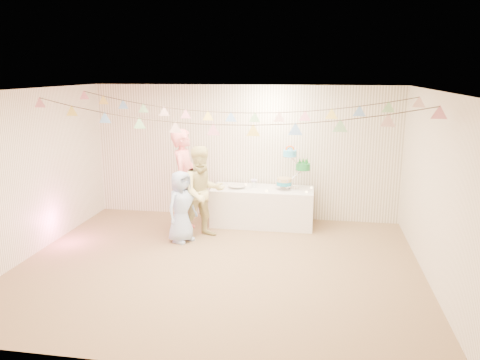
% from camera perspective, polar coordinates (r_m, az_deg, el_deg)
% --- Properties ---
extents(floor, '(6.00, 6.00, 0.00)m').
position_cam_1_polar(floor, '(7.16, -2.68, -10.40)').
color(floor, '#816446').
rests_on(floor, ground).
extents(ceiling, '(6.00, 6.00, 0.00)m').
position_cam_1_polar(ceiling, '(6.57, -2.93, 10.86)').
color(ceiling, silver).
rests_on(ceiling, ground).
extents(back_wall, '(6.00, 6.00, 0.00)m').
position_cam_1_polar(back_wall, '(9.15, 0.53, 3.38)').
color(back_wall, white).
rests_on(back_wall, ground).
extents(front_wall, '(6.00, 6.00, 0.00)m').
position_cam_1_polar(front_wall, '(4.44, -9.73, -7.70)').
color(front_wall, white).
rests_on(front_wall, ground).
extents(left_wall, '(5.00, 5.00, 0.00)m').
position_cam_1_polar(left_wall, '(7.94, -24.48, 0.62)').
color(left_wall, white).
rests_on(left_wall, ground).
extents(right_wall, '(5.00, 5.00, 0.00)m').
position_cam_1_polar(right_wall, '(6.79, 22.80, -1.20)').
color(right_wall, white).
rests_on(right_wall, ground).
extents(table, '(1.90, 0.76, 0.71)m').
position_cam_1_polar(table, '(8.86, 2.76, -3.25)').
color(table, white).
rests_on(table, floor).
extents(cake_stand, '(0.68, 0.40, 0.76)m').
position_cam_1_polar(cake_stand, '(8.68, 6.46, 1.60)').
color(cake_stand, silver).
rests_on(cake_stand, table).
extents(cake_bottom, '(0.31, 0.31, 0.15)m').
position_cam_1_polar(cake_bottom, '(8.69, 5.41, -0.34)').
color(cake_bottom, teal).
rests_on(cake_bottom, cake_stand).
extents(cake_middle, '(0.27, 0.27, 0.22)m').
position_cam_1_polar(cake_middle, '(8.76, 7.67, 1.52)').
color(cake_middle, '#1B7F37').
rests_on(cake_middle, cake_stand).
extents(cake_top_tier, '(0.25, 0.25, 0.19)m').
position_cam_1_polar(cake_top_tier, '(8.60, 6.10, 3.18)').
color(cake_top_tier, '#4EC6F7').
rests_on(cake_top_tier, cake_stand).
extents(platter, '(0.32, 0.32, 0.02)m').
position_cam_1_polar(platter, '(8.77, -0.35, -0.67)').
color(platter, white).
rests_on(platter, table).
extents(posy, '(0.15, 0.15, 0.17)m').
position_cam_1_polar(posy, '(8.81, 1.72, -0.12)').
color(posy, white).
rests_on(posy, table).
extents(person_adult_a, '(0.45, 0.68, 1.87)m').
position_cam_1_polar(person_adult_a, '(8.46, -6.77, -0.06)').
color(person_adult_a, pink).
rests_on(person_adult_a, floor).
extents(person_adult_b, '(0.99, 0.94, 1.62)m').
position_cam_1_polar(person_adult_b, '(8.11, -4.55, -1.53)').
color(person_adult_b, '#DACD86').
rests_on(person_adult_b, floor).
extents(person_child, '(0.63, 0.72, 1.23)m').
position_cam_1_polar(person_child, '(7.99, -7.16, -3.24)').
color(person_child, '#A1BAE4').
rests_on(person_child, floor).
extents(bunting_back, '(5.60, 1.10, 0.40)m').
position_cam_1_polar(bunting_back, '(7.66, -1.12, 9.35)').
color(bunting_back, pink).
rests_on(bunting_back, ceiling).
extents(bunting_front, '(5.60, 0.90, 0.36)m').
position_cam_1_polar(bunting_front, '(6.39, -3.29, 8.27)').
color(bunting_front, '#72A5E5').
rests_on(bunting_front, ceiling).
extents(tealight_0, '(0.04, 0.04, 0.03)m').
position_cam_1_polar(tealight_0, '(8.75, -2.54, -0.95)').
color(tealight_0, '#FFD88C').
rests_on(tealight_0, table).
extents(tealight_1, '(0.04, 0.04, 0.03)m').
position_cam_1_polar(tealight_1, '(8.98, 0.70, -0.56)').
color(tealight_1, '#FFD88C').
rests_on(tealight_1, table).
extents(tealight_2, '(0.04, 0.04, 0.03)m').
position_cam_1_polar(tealight_2, '(8.54, 3.28, -1.31)').
color(tealight_2, '#FFD88C').
rests_on(tealight_2, table).
extents(tealight_3, '(0.04, 0.04, 0.03)m').
position_cam_1_polar(tealight_3, '(8.94, 5.18, -0.67)').
color(tealight_3, '#FFD88C').
rests_on(tealight_3, table).
extents(tealight_4, '(0.04, 0.04, 0.03)m').
position_cam_1_polar(tealight_4, '(8.53, 8.12, -1.43)').
color(tealight_4, '#FFD88C').
rests_on(tealight_4, table).
extents(tealight_5, '(0.04, 0.04, 0.03)m').
position_cam_1_polar(tealight_5, '(8.85, 8.70, -0.92)').
color(tealight_5, '#FFD88C').
rests_on(tealight_5, table).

